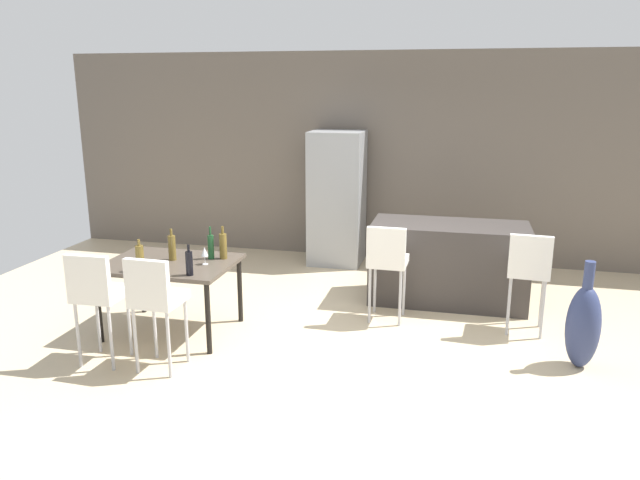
% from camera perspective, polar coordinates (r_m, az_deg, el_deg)
% --- Properties ---
extents(ground_plane, '(10.00, 10.00, 0.00)m').
position_cam_1_polar(ground_plane, '(6.27, 4.19, -8.62)').
color(ground_plane, '#C6B28E').
extents(back_wall, '(10.00, 0.12, 2.90)m').
position_cam_1_polar(back_wall, '(8.63, 7.47, 7.70)').
color(back_wall, '#665B51').
rests_on(back_wall, ground_plane).
extents(kitchen_island, '(1.76, 0.79, 0.92)m').
position_cam_1_polar(kitchen_island, '(7.11, 12.01, -2.14)').
color(kitchen_island, '#383330').
rests_on(kitchen_island, ground_plane).
extents(bar_chair_left, '(0.41, 0.41, 1.05)m').
position_cam_1_polar(bar_chair_left, '(6.33, 6.36, -1.71)').
color(bar_chair_left, white).
rests_on(bar_chair_left, ground_plane).
extents(bar_chair_middle, '(0.43, 0.43, 1.05)m').
position_cam_1_polar(bar_chair_middle, '(6.33, 19.11, -2.46)').
color(bar_chair_middle, white).
rests_on(bar_chair_middle, ground_plane).
extents(dining_table, '(1.26, 0.94, 0.74)m').
position_cam_1_polar(dining_table, '(6.22, -13.95, -2.61)').
color(dining_table, '#4C4238').
rests_on(dining_table, ground_plane).
extents(dining_chair_near, '(0.41, 0.41, 1.05)m').
position_cam_1_polar(dining_chair_near, '(5.68, -20.34, -4.50)').
color(dining_chair_near, white).
rests_on(dining_chair_near, ground_plane).
extents(dining_chair_far, '(0.41, 0.41, 1.05)m').
position_cam_1_polar(dining_chair_far, '(5.39, -15.32, -5.09)').
color(dining_chair_far, white).
rests_on(dining_chair_far, ground_plane).
extents(wine_bottle_middle, '(0.08, 0.08, 0.31)m').
position_cam_1_polar(wine_bottle_middle, '(5.94, -16.63, -1.63)').
color(wine_bottle_middle, brown).
rests_on(wine_bottle_middle, dining_table).
extents(wine_bottle_far, '(0.07, 0.07, 0.29)m').
position_cam_1_polar(wine_bottle_far, '(5.70, -12.24, -2.13)').
color(wine_bottle_far, black).
rests_on(wine_bottle_far, dining_table).
extents(wine_bottle_left, '(0.08, 0.08, 0.32)m').
position_cam_1_polar(wine_bottle_left, '(6.23, -13.79, -0.68)').
color(wine_bottle_left, brown).
rests_on(wine_bottle_left, dining_table).
extents(wine_bottle_inner, '(0.06, 0.06, 0.33)m').
position_cam_1_polar(wine_bottle_inner, '(6.19, -10.26, -0.59)').
color(wine_bottle_inner, '#194723').
rests_on(wine_bottle_inner, dining_table).
extents(wine_bottle_near, '(0.08, 0.08, 0.34)m').
position_cam_1_polar(wine_bottle_near, '(6.18, -9.13, -0.53)').
color(wine_bottle_near, brown).
rests_on(wine_bottle_near, dining_table).
extents(wine_glass_right, '(0.07, 0.07, 0.17)m').
position_cam_1_polar(wine_glass_right, '(6.01, -10.84, -1.13)').
color(wine_glass_right, silver).
rests_on(wine_glass_right, dining_table).
extents(refrigerator, '(0.72, 0.68, 1.84)m').
position_cam_1_polar(refrigerator, '(8.40, 1.61, 3.97)').
color(refrigerator, '#939699').
rests_on(refrigerator, ground_plane).
extents(floor_vase, '(0.30, 0.30, 0.99)m').
position_cam_1_polar(floor_vase, '(5.86, 23.57, -7.42)').
color(floor_vase, navy).
rests_on(floor_vase, ground_plane).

